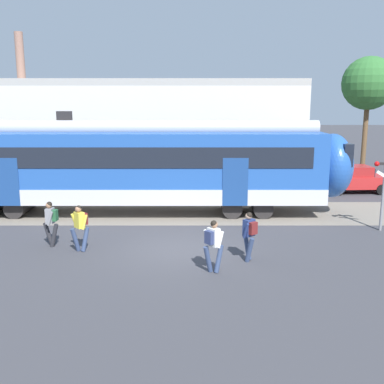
# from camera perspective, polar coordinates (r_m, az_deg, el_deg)

# --- Properties ---
(ground_plane) EXTENTS (160.00, 160.00, 0.00)m
(ground_plane) POSITION_cam_1_polar(r_m,az_deg,el_deg) (16.16, -1.78, -7.28)
(ground_plane) COLOR #38383D
(pedestrian_grey) EXTENTS (0.63, 0.55, 1.67)m
(pedestrian_grey) POSITION_cam_1_polar(r_m,az_deg,el_deg) (17.00, -17.54, -3.38)
(pedestrian_grey) COLOR #28282D
(pedestrian_grey) RESTS_ON ground
(pedestrian_yellow) EXTENTS (0.69, 0.50, 1.67)m
(pedestrian_yellow) POSITION_cam_1_polar(r_m,az_deg,el_deg) (16.15, -14.08, -3.97)
(pedestrian_yellow) COLOR navy
(pedestrian_yellow) RESTS_ON ground
(pedestrian_white) EXTENTS (0.70, 0.50, 1.67)m
(pedestrian_white) POSITION_cam_1_polar(r_m,az_deg,el_deg) (13.78, 2.63, -6.33)
(pedestrian_white) COLOR navy
(pedestrian_white) RESTS_ON ground
(pedestrian_navy) EXTENTS (0.51, 0.70, 1.67)m
(pedestrian_navy) POSITION_cam_1_polar(r_m,az_deg,el_deg) (14.84, 7.22, -5.09)
(pedestrian_navy) COLOR navy
(pedestrian_navy) RESTS_ON ground
(parked_car_red) EXTENTS (4.09, 1.93, 1.54)m
(parked_car_red) POSITION_cam_1_polar(r_m,az_deg,el_deg) (27.34, 19.84, 1.57)
(parked_car_red) COLOR #B22323
(parked_car_red) RESTS_ON ground
(crossing_signal) EXTENTS (0.96, 0.22, 3.00)m
(crossing_signal) POSITION_cam_1_polar(r_m,az_deg,el_deg) (19.50, 23.17, 1.17)
(crossing_signal) COLOR gray
(crossing_signal) RESTS_ON ground
(background_building) EXTENTS (21.21, 5.00, 9.20)m
(background_building) POSITION_cam_1_polar(r_m,az_deg,el_deg) (28.39, -8.21, 7.43)
(background_building) COLOR beige
(background_building) RESTS_ON ground
(street_tree_right) EXTENTS (3.41, 3.41, 7.98)m
(street_tree_right) POSITION_cam_1_polar(r_m,az_deg,el_deg) (31.87, 21.46, 12.65)
(street_tree_right) COLOR brown
(street_tree_right) RESTS_ON ground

